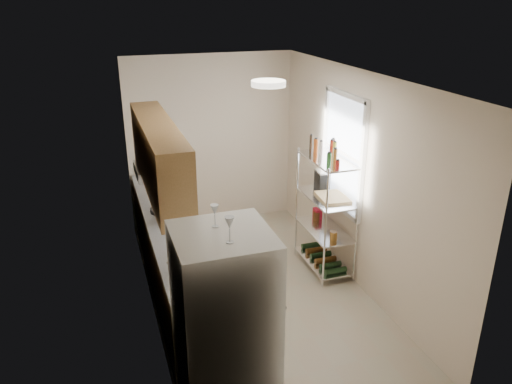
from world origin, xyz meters
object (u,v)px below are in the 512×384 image
frying_pan_large (161,210)px  cutting_board (333,197)px  refrigerator (225,333)px  rice_cooker (172,213)px  espresso_machine (322,180)px

frying_pan_large → cutting_board: size_ratio=0.62×
frying_pan_large → cutting_board: cutting_board is taller
refrigerator → rice_cooker: bearing=91.3°
rice_cooker → frying_pan_large: size_ratio=0.90×
refrigerator → frying_pan_large: 2.49m
rice_cooker → espresso_machine: espresso_machine is taller
refrigerator → frying_pan_large: refrigerator is taller
rice_cooker → cutting_board: size_ratio=0.56×
refrigerator → rice_cooker: size_ratio=7.14×
refrigerator → cutting_board: refrigerator is taller
rice_cooker → cutting_board: (1.97, -0.20, 0.03)m
rice_cooker → espresso_machine: (1.98, 0.13, 0.14)m
refrigerator → rice_cooker: (-0.05, 2.18, 0.12)m
frying_pan_large → espresso_machine: 2.08m
rice_cooker → espresso_machine: size_ratio=0.99×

